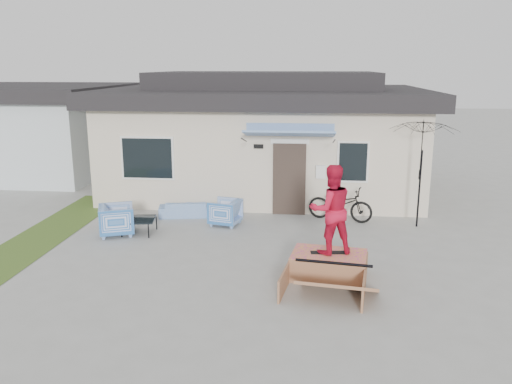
# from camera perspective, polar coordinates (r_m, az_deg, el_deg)

# --- Properties ---
(ground) EXTENTS (90.00, 90.00, 0.00)m
(ground) POSITION_cam_1_polar(r_m,az_deg,el_deg) (11.29, -2.47, -8.55)
(ground) COLOR #989893
(ground) RESTS_ON ground
(grass_strip) EXTENTS (1.40, 8.00, 0.01)m
(grass_strip) POSITION_cam_1_polar(r_m,az_deg,el_deg) (14.69, -21.84, -4.21)
(grass_strip) COLOR #3B5820
(grass_strip) RESTS_ON ground
(house) EXTENTS (10.80, 8.49, 4.10)m
(house) POSITION_cam_1_polar(r_m,az_deg,el_deg) (18.54, 1.03, 6.47)
(house) COLOR beige
(house) RESTS_ON ground
(neighbor_house) EXTENTS (8.60, 7.60, 3.50)m
(neighbor_house) POSITION_cam_1_polar(r_m,az_deg,el_deg) (23.77, -24.81, 6.43)
(neighbor_house) COLOR silver
(neighbor_house) RESTS_ON ground
(loveseat) EXTENTS (1.60, 0.73, 0.60)m
(loveseat) POSITION_cam_1_polar(r_m,az_deg,el_deg) (15.23, -7.66, -1.55)
(loveseat) COLOR #2162B0
(loveseat) RESTS_ON ground
(armchair_left) EXTENTS (1.05, 1.08, 0.88)m
(armchair_left) POSITION_cam_1_polar(r_m,az_deg,el_deg) (13.90, -14.98, -2.80)
(armchair_left) COLOR #2162B0
(armchair_left) RESTS_ON ground
(armchair_right) EXTENTS (0.88, 0.91, 0.79)m
(armchair_right) POSITION_cam_1_polar(r_m,az_deg,el_deg) (14.30, -3.41, -2.08)
(armchair_right) COLOR #2162B0
(armchair_right) RESTS_ON ground
(coffee_table) EXTENTS (0.92, 0.92, 0.39)m
(coffee_table) POSITION_cam_1_polar(r_m,az_deg,el_deg) (13.95, -12.64, -3.64)
(coffee_table) COLOR black
(coffee_table) RESTS_ON ground
(bicycle) EXTENTS (1.95, 1.18, 1.18)m
(bicycle) POSITION_cam_1_polar(r_m,az_deg,el_deg) (14.81, 9.21, -0.90)
(bicycle) COLOR black
(bicycle) RESTS_ON ground
(patio_umbrella) EXTENTS (2.03, 1.92, 2.20)m
(patio_umbrella) POSITION_cam_1_polar(r_m,az_deg,el_deg) (14.49, 17.62, 3.01)
(patio_umbrella) COLOR black
(patio_umbrella) RESTS_ON ground
(skate_ramp) EXTENTS (1.77, 2.20, 0.50)m
(skate_ramp) POSITION_cam_1_polar(r_m,az_deg,el_deg) (10.97, 7.95, -7.96)
(skate_ramp) COLOR #925F3F
(skate_ramp) RESTS_ON ground
(skateboard) EXTENTS (0.79, 0.27, 0.05)m
(skateboard) POSITION_cam_1_polar(r_m,az_deg,el_deg) (10.92, 8.03, -6.52)
(skateboard) COLOR black
(skateboard) RESTS_ON skate_ramp
(skater) EXTENTS (1.07, 0.93, 1.84)m
(skater) POSITION_cam_1_polar(r_m,az_deg,el_deg) (10.63, 8.20, -1.74)
(skater) COLOR red
(skater) RESTS_ON skateboard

